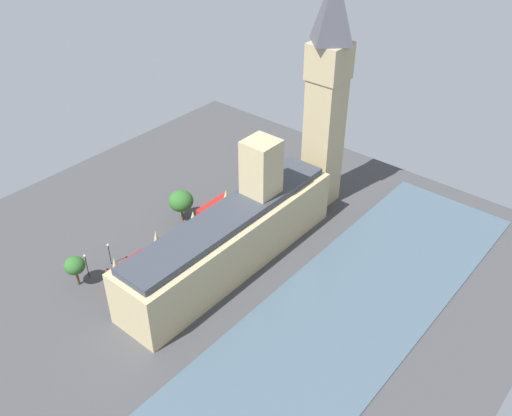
% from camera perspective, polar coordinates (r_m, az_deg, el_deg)
% --- Properties ---
extents(ground_plane, '(129.71, 129.71, 0.00)m').
position_cam_1_polar(ground_plane, '(133.07, -3.15, -5.30)').
color(ground_plane, '#424244').
extents(river_thames, '(30.85, 116.74, 0.25)m').
position_cam_1_polar(river_thames, '(119.30, 8.17, -11.43)').
color(river_thames, '#475B6B').
rests_on(river_thames, ground).
extents(parliament_building, '(13.20, 59.71, 27.99)m').
position_cam_1_polar(parliament_building, '(127.73, -2.22, -2.66)').
color(parliament_building, tan).
rests_on(parliament_building, ground).
extents(clock_tower, '(8.89, 8.89, 61.34)m').
position_cam_1_polar(clock_tower, '(139.63, 7.26, 11.86)').
color(clock_tower, tan).
rests_on(clock_tower, ground).
extents(car_white_corner, '(1.84, 4.59, 1.74)m').
position_cam_1_polar(car_white_corner, '(151.11, -0.85, 0.71)').
color(car_white_corner, silver).
rests_on(car_white_corner, ground).
extents(double_decker_bus_kerbside, '(2.67, 10.51, 4.75)m').
position_cam_1_polar(double_decker_bus_kerbside, '(145.15, -4.31, -0.16)').
color(double_decker_bus_kerbside, red).
rests_on(double_decker_bus_kerbside, ground).
extents(car_blue_midblock, '(1.80, 4.14, 1.74)m').
position_cam_1_polar(car_blue_midblock, '(138.48, -7.15, -3.23)').
color(car_blue_midblock, navy).
rests_on(car_blue_midblock, ground).
extents(car_yellow_cab_leading, '(1.96, 4.74, 1.74)m').
position_cam_1_polar(car_yellow_cab_leading, '(135.45, -10.04, -4.55)').
color(car_yellow_cab_leading, gold).
rests_on(car_yellow_cab_leading, ground).
extents(double_decker_bus_by_river_gate, '(2.90, 10.57, 4.75)m').
position_cam_1_polar(double_decker_bus_by_river_gate, '(129.43, -12.90, -6.14)').
color(double_decker_bus_by_river_gate, red).
rests_on(double_decker_bus_by_river_gate, ground).
extents(pedestrian_under_trees, '(0.62, 0.63, 1.50)m').
position_cam_1_polar(pedestrian_under_trees, '(138.81, -3.93, -3.01)').
color(pedestrian_under_trees, navy).
rests_on(pedestrian_under_trees, ground).
extents(pedestrian_far_end, '(0.60, 0.68, 1.66)m').
position_cam_1_polar(pedestrian_far_end, '(152.46, 1.74, 0.98)').
color(pedestrian_far_end, maroon).
rests_on(pedestrian_far_end, ground).
extents(pedestrian_trailing, '(0.61, 0.52, 1.54)m').
position_cam_1_polar(pedestrian_trailing, '(136.66, -5.38, -3.79)').
color(pedestrian_trailing, maroon).
rests_on(pedestrian_trailing, ground).
extents(plane_tree_opposite_hall, '(4.62, 4.62, 7.44)m').
position_cam_1_polar(plane_tree_opposite_hall, '(129.20, -18.00, -5.61)').
color(plane_tree_opposite_hall, brown).
rests_on(plane_tree_opposite_hall, ground).
extents(plane_tree_near_tower, '(6.33, 6.33, 8.70)m').
position_cam_1_polar(plane_tree_near_tower, '(143.33, -7.66, 0.72)').
color(plane_tree_near_tower, brown).
rests_on(plane_tree_near_tower, ground).
extents(street_lamp_slot_10, '(0.56, 0.56, 6.69)m').
position_cam_1_polar(street_lamp_slot_10, '(130.75, -16.95, -5.28)').
color(street_lamp_slot_10, black).
rests_on(street_lamp_slot_10, ground).
extents(street_lamp_slot_11, '(0.56, 0.56, 5.94)m').
position_cam_1_polar(street_lamp_slot_11, '(133.42, -14.78, -4.17)').
color(street_lamp_slot_11, black).
rests_on(street_lamp_slot_11, ground).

